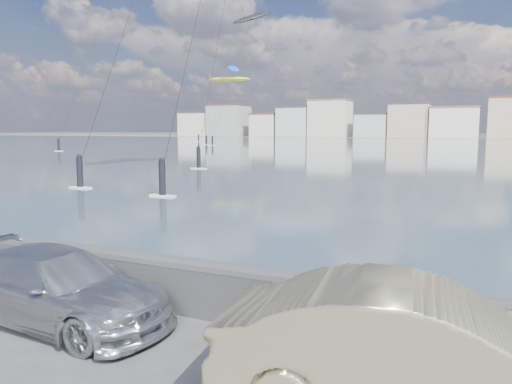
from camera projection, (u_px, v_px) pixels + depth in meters
ground at (73, 375)px, 7.04m from camera, size 700.00×700.00×0.00m
bay_water at (456, 148)px, 89.36m from camera, size 500.00×177.00×0.00m
far_shore_strip at (473, 138)px, 186.96m from camera, size 500.00×60.00×0.00m
seawall at (179, 282)px, 9.40m from camera, size 400.00×0.36×1.08m
far_buildings at (477, 121)px, 173.06m from camera, size 240.79×13.26×14.60m
car_silver at (58, 287)px, 8.87m from camera, size 4.63×2.12×1.31m
car_champagne at (419, 352)px, 5.95m from camera, size 5.11×2.36×1.62m
kitesurfer_0 at (251, 19)px, 106.80m from camera, size 8.18×16.05×29.35m
kitesurfer_6 at (229, 80)px, 118.05m from camera, size 10.91×16.84×15.67m
kitesurfer_11 at (232, 70)px, 136.28m from camera, size 7.71×17.93×21.64m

